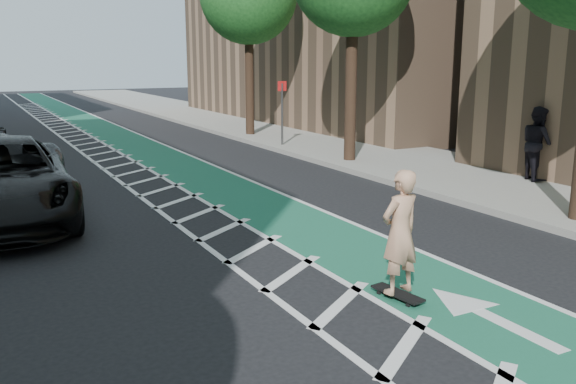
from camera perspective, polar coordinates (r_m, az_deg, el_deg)
ground at (r=9.06m, az=-8.13°, el=-9.09°), size 120.00×120.00×0.00m
bike_lane at (r=19.16m, az=-10.02°, el=2.33°), size 2.00×90.00×0.01m
buffer_strip at (r=18.76m, az=-14.38°, el=1.92°), size 1.40×90.00×0.01m
sidewalk_right at (r=22.01m, az=6.28°, el=3.93°), size 5.00×90.00×0.15m
curb_right at (r=20.74m, az=0.67°, el=3.49°), size 0.12×90.00×0.16m
sign_post at (r=22.59m, az=-0.55°, el=7.48°), size 0.35×0.08×2.47m
skateboard at (r=8.75m, az=10.20°, el=-9.33°), size 0.35×0.86×0.11m
skateboarder at (r=8.46m, az=10.44°, el=-3.71°), size 0.69×0.50×1.74m
pedestrian at (r=17.25m, az=22.31°, el=4.23°), size 1.04×1.15×1.94m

